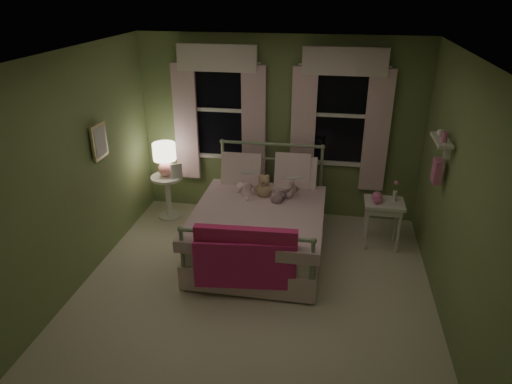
% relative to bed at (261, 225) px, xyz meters
% --- Properties ---
extents(room_shell, '(4.20, 4.20, 4.20)m').
position_rel_bed_xyz_m(room_shell, '(0.06, -0.91, 0.92)').
color(room_shell, '#EEE4CD').
rests_on(room_shell, ground).
extents(bed, '(1.58, 2.04, 1.18)m').
position_rel_bed_xyz_m(bed, '(0.00, 0.00, 0.00)').
color(bed, white).
rests_on(bed, ground).
extents(pink_throw, '(1.10, 0.23, 0.71)m').
position_rel_bed_xyz_m(pink_throw, '(-0.01, -1.02, 0.23)').
color(pink_throw, '#D4296A').
rests_on(pink_throw, bed).
extents(child_left, '(0.32, 0.25, 0.77)m').
position_rel_bed_xyz_m(child_left, '(-0.29, 0.43, 0.58)').
color(child_left, '#F7D1DD').
rests_on(child_left, bed).
extents(child_right, '(0.46, 0.40, 0.79)m').
position_rel_bed_xyz_m(child_right, '(0.27, 0.43, 0.59)').
color(child_right, '#F7D1DD').
rests_on(child_right, bed).
extents(book_left, '(0.22, 0.16, 0.26)m').
position_rel_bed_xyz_m(book_left, '(-0.29, 0.18, 0.59)').
color(book_left, beige).
rests_on(book_left, child_left).
extents(book_right, '(0.23, 0.18, 0.26)m').
position_rel_bed_xyz_m(book_right, '(0.27, 0.18, 0.54)').
color(book_right, beige).
rests_on(book_right, child_right).
extents(teddy_bear, '(0.24, 0.20, 0.32)m').
position_rel_bed_xyz_m(teddy_bear, '(-0.01, 0.27, 0.42)').
color(teddy_bear, tan).
rests_on(teddy_bear, bed).
extents(nightstand_left, '(0.46, 0.46, 0.65)m').
position_rel_bed_xyz_m(nightstand_left, '(-1.51, 0.72, 0.04)').
color(nightstand_left, white).
rests_on(nightstand_left, ground).
extents(table_lamp, '(0.33, 0.33, 0.49)m').
position_rel_bed_xyz_m(table_lamp, '(-1.51, 0.72, 0.58)').
color(table_lamp, pink).
rests_on(table_lamp, nightstand_left).
extents(book_nightstand, '(0.23, 0.26, 0.02)m').
position_rel_bed_xyz_m(book_nightstand, '(-1.41, 0.64, 0.28)').
color(book_nightstand, beige).
rests_on(book_nightstand, nightstand_left).
extents(nightstand_right, '(0.50, 0.40, 0.64)m').
position_rel_bed_xyz_m(nightstand_right, '(1.54, 0.40, 0.17)').
color(nightstand_right, white).
rests_on(nightstand_right, ground).
extents(pink_toy, '(0.14, 0.20, 0.14)m').
position_rel_bed_xyz_m(pink_toy, '(1.44, 0.40, 0.33)').
color(pink_toy, pink).
rests_on(pink_toy, nightstand_right).
extents(bud_vase, '(0.06, 0.06, 0.28)m').
position_rel_bed_xyz_m(bud_vase, '(1.66, 0.45, 0.41)').
color(bud_vase, white).
rests_on(bud_vase, nightstand_right).
extents(window_left, '(1.34, 0.13, 1.96)m').
position_rel_bed_xyz_m(window_left, '(-0.79, 1.12, 1.25)').
color(window_left, black).
rests_on(window_left, room_shell).
extents(window_right, '(1.34, 0.13, 1.96)m').
position_rel_bed_xyz_m(window_right, '(0.91, 1.12, 1.25)').
color(window_right, black).
rests_on(window_right, room_shell).
extents(wall_shelf, '(0.15, 0.50, 0.60)m').
position_rel_bed_xyz_m(wall_shelf, '(1.96, -0.21, 1.15)').
color(wall_shelf, white).
rests_on(wall_shelf, room_shell).
extents(framed_picture, '(0.03, 0.32, 0.42)m').
position_rel_bed_xyz_m(framed_picture, '(-1.88, -0.31, 1.12)').
color(framed_picture, beige).
rests_on(framed_picture, room_shell).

